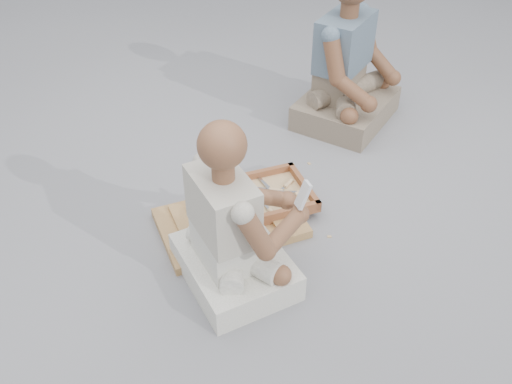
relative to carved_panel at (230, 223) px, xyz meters
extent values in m
plane|color=gray|center=(0.14, -0.23, -0.02)|extent=(60.00, 60.00, 0.00)
cube|color=olive|center=(0.00, 0.00, 0.00)|extent=(0.73, 0.53, 0.04)
cube|color=brown|center=(0.20, 0.10, 0.03)|extent=(0.49, 0.41, 0.01)
cube|color=brown|center=(0.18, 0.27, 0.06)|extent=(0.45, 0.07, 0.05)
cube|color=brown|center=(0.22, -0.07, 0.06)|extent=(0.45, 0.07, 0.05)
cube|color=brown|center=(0.41, 0.12, 0.06)|extent=(0.06, 0.36, 0.05)
cube|color=brown|center=(-0.01, 0.08, 0.06)|extent=(0.06, 0.36, 0.05)
cube|color=#DBAC81|center=(0.20, 0.10, 0.04)|extent=(0.43, 0.35, 0.01)
cube|color=silver|center=(0.25, 0.06, 0.05)|extent=(0.15, 0.05, 0.00)
cylinder|color=tan|center=(0.36, 0.04, 0.05)|extent=(0.07, 0.04, 0.02)
cube|color=silver|center=(0.17, 0.18, 0.05)|extent=(0.14, 0.08, 0.00)
cylinder|color=tan|center=(0.27, 0.13, 0.05)|extent=(0.07, 0.05, 0.02)
cube|color=silver|center=(0.23, 0.19, 0.05)|extent=(0.06, 0.15, 0.00)
cylinder|color=tan|center=(0.26, 0.08, 0.05)|extent=(0.04, 0.07, 0.02)
cube|color=silver|center=(0.23, 0.18, 0.05)|extent=(0.04, 0.15, 0.00)
cylinder|color=tan|center=(0.25, 0.07, 0.05)|extent=(0.04, 0.07, 0.02)
cube|color=silver|center=(0.26, 0.10, 0.05)|extent=(0.12, 0.11, 0.00)
cylinder|color=tan|center=(0.34, 0.17, 0.05)|extent=(0.07, 0.06, 0.02)
cube|color=silver|center=(0.29, 0.10, 0.06)|extent=(0.15, 0.06, 0.00)
cylinder|color=tan|center=(0.40, 0.07, 0.06)|extent=(0.07, 0.04, 0.02)
cube|color=silver|center=(0.18, 0.06, 0.05)|extent=(0.05, 0.15, 0.00)
cylinder|color=tan|center=(0.20, -0.05, 0.05)|extent=(0.04, 0.07, 0.02)
cube|color=silver|center=(0.24, 0.04, 0.06)|extent=(0.14, 0.08, 0.00)
cylinder|color=tan|center=(0.33, -0.01, 0.06)|extent=(0.07, 0.05, 0.02)
cube|color=silver|center=(0.09, 0.12, 0.05)|extent=(0.15, 0.02, 0.00)
cylinder|color=tan|center=(0.20, 0.12, 0.05)|extent=(0.07, 0.03, 0.02)
cube|color=silver|center=(0.28, 0.05, 0.05)|extent=(0.15, 0.05, 0.00)
cylinder|color=tan|center=(0.38, 0.07, 0.05)|extent=(0.07, 0.04, 0.02)
cube|color=#DBAC81|center=(0.33, -0.14, -0.02)|extent=(0.02, 0.02, 0.00)
cube|color=#DBAC81|center=(0.09, 0.22, -0.02)|extent=(0.02, 0.02, 0.00)
cube|color=#DBAC81|center=(0.46, 0.22, -0.02)|extent=(0.02, 0.02, 0.00)
cube|color=#DBAC81|center=(0.44, -0.19, -0.02)|extent=(0.02, 0.02, 0.00)
cube|color=#DBAC81|center=(0.54, 0.40, -0.02)|extent=(0.02, 0.02, 0.00)
cube|color=#DBAC81|center=(0.33, -0.02, -0.02)|extent=(0.02, 0.02, 0.00)
cube|color=#DBAC81|center=(0.12, 0.18, -0.02)|extent=(0.02, 0.02, 0.00)
cube|color=#DBAC81|center=(0.18, 0.01, -0.02)|extent=(0.02, 0.02, 0.00)
cube|color=#DBAC81|center=(0.45, 0.42, -0.02)|extent=(0.02, 0.02, 0.00)
cube|color=white|center=(-0.05, -0.33, 0.04)|extent=(0.51, 0.59, 0.13)
cube|color=white|center=(-0.10, -0.35, 0.19)|extent=(0.24, 0.32, 0.16)
cube|color=beige|center=(-0.10, -0.34, 0.40)|extent=(0.26, 0.36, 0.27)
sphere|color=brown|center=(-0.09, -0.34, 0.69)|extent=(0.19, 0.19, 0.19)
sphere|color=brown|center=(0.21, -0.22, 0.27)|extent=(0.08, 0.08, 0.08)
sphere|color=brown|center=(0.24, -0.32, 0.27)|extent=(0.08, 0.08, 0.08)
cube|color=gray|center=(0.91, 0.80, 0.06)|extent=(0.76, 0.76, 0.16)
cube|color=gray|center=(0.87, 0.85, 0.23)|extent=(0.38, 0.38, 0.19)
cube|color=slate|center=(0.87, 0.84, 0.48)|extent=(0.43, 0.42, 0.31)
sphere|color=brown|center=(1.19, 0.78, 0.24)|extent=(0.10, 0.10, 0.10)
sphere|color=brown|center=(0.92, 0.52, 0.24)|extent=(0.10, 0.10, 0.10)
cube|color=silver|center=(0.25, -0.32, 0.37)|extent=(0.06, 0.06, 0.12)
cube|color=black|center=(0.25, -0.32, 0.38)|extent=(0.02, 0.04, 0.04)
camera|label=1|loc=(-0.40, -2.04, 1.84)|focal=40.00mm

